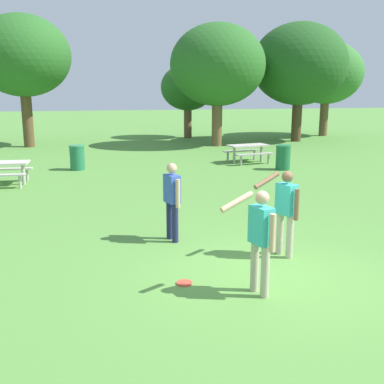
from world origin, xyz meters
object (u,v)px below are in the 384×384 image
person_thrower (260,235)px  person_bystander (286,207)px  person_catcher (172,197)px  picnic_table_far (248,150)px  tree_slender_mid (218,65)px  frisbee (184,283)px  picnic_table_near (2,168)px  trash_can_beside_table (283,157)px  tree_far_right (188,88)px  trash_can_further_along (77,158)px  tree_back_left (299,64)px  tree_back_right (327,73)px  tree_broad_center (23,56)px

person_thrower → person_bystander: 1.81m
person_catcher → picnic_table_far: (4.90, 9.48, -0.38)m
person_catcher → tree_slender_mid: (5.14, 15.44, 3.35)m
frisbee → picnic_table_near: (-4.30, 8.94, 0.55)m
picnic_table_far → trash_can_beside_table: trash_can_beside_table is taller
person_thrower → tree_far_right: 23.17m
picnic_table_near → tree_far_right: (8.94, 13.24, 2.56)m
tree_far_right → tree_slender_mid: (0.69, -4.53, 1.17)m
tree_far_right → trash_can_further_along: bearing=-121.5°
trash_can_further_along → frisbee: bearing=-80.2°
person_bystander → tree_slender_mid: tree_slender_mid is taller
person_catcher → tree_back_left: 19.91m
frisbee → trash_can_further_along: trash_can_further_along is taller
frisbee → tree_back_right: 25.82m
frisbee → tree_far_right: bearing=78.2°
person_bystander → picnic_table_near: person_bystander is taller
person_thrower → frisbee: size_ratio=6.29×
tree_broad_center → tree_slender_mid: size_ratio=1.06×
person_catcher → person_bystander: same height
trash_can_beside_table → tree_broad_center: size_ratio=0.14×
picnic_table_far → tree_back_right: bearing=48.7°
trash_can_further_along → tree_back_left: (12.52, 7.43, 3.96)m
picnic_table_far → tree_back_left: bearing=52.6°
picnic_table_near → tree_back_right: size_ratio=0.30×
person_bystander → person_catcher: bearing=144.8°
person_bystander → tree_broad_center: (-6.81, 18.47, 3.76)m
tree_far_right → tree_broad_center: bearing=-163.1°
trash_can_further_along → tree_far_right: 12.91m
trash_can_further_along → tree_back_left: tree_back_left is taller
frisbee → tree_slender_mid: bearing=73.2°
trash_can_beside_table → trash_can_further_along: bearing=168.2°
tree_back_right → person_catcher: bearing=-125.0°
tree_slender_mid → tree_back_right: size_ratio=1.07×
person_catcher → tree_far_right: (4.45, 19.97, 2.18)m
tree_slender_mid → tree_back_left: tree_back_left is taller
person_bystander → tree_far_right: bearing=83.2°
person_bystander → picnic_table_far: size_ratio=0.85×
person_catcher → picnic_table_near: person_catcher is taller
person_catcher → tree_broad_center: tree_broad_center is taller
person_thrower → trash_can_further_along: person_thrower is taller
tree_far_right → person_bystander: bearing=-96.8°
person_thrower → tree_back_left: 21.93m
trash_can_further_along → tree_slender_mid: tree_slender_mid is taller
trash_can_further_along → tree_slender_mid: (7.30, 6.24, 3.81)m
person_bystander → tree_slender_mid: bearing=79.1°
frisbee → tree_far_right: tree_far_right is taller
trash_can_further_along → tree_far_right: size_ratio=0.21×
trash_can_further_along → tree_slender_mid: 10.33m
person_thrower → tree_slender_mid: (4.28, 18.26, 3.33)m
person_catcher → trash_can_further_along: person_catcher is taller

